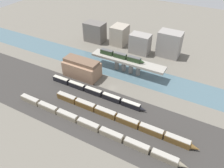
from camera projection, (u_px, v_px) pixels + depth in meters
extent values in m
plane|color=#666056|center=(113.00, 88.00, 143.09)|extent=(400.00, 400.00, 0.00)
cube|color=#33302D|center=(93.00, 110.00, 126.28)|extent=(280.00, 42.00, 0.01)
cube|color=#47606B|center=(127.00, 72.00, 158.37)|extent=(320.00, 22.54, 0.01)
cube|color=gray|center=(128.00, 61.00, 152.87)|extent=(54.20, 8.89, 1.61)
cylinder|color=gray|center=(117.00, 64.00, 159.07)|extent=(2.98, 2.98, 8.31)
cylinder|color=gray|center=(124.00, 66.00, 156.93)|extent=(2.98, 2.98, 8.31)
cylinder|color=gray|center=(131.00, 68.00, 154.79)|extent=(2.98, 2.98, 8.31)
cylinder|color=gray|center=(138.00, 70.00, 152.65)|extent=(2.98, 2.98, 8.31)
cube|color=#23381E|center=(107.00, 52.00, 157.79)|extent=(9.55, 2.92, 3.14)
cube|color=#4C4C4C|center=(107.00, 50.00, 156.72)|extent=(9.17, 2.69, 0.40)
cube|color=#23381E|center=(120.00, 56.00, 153.70)|extent=(9.55, 2.92, 3.14)
cube|color=#4C4C4C|center=(120.00, 54.00, 152.63)|extent=(9.17, 2.69, 0.40)
cube|color=#23381E|center=(134.00, 60.00, 149.62)|extent=(9.55, 2.92, 3.14)
cube|color=#4C4C4C|center=(134.00, 57.00, 148.55)|extent=(9.17, 2.69, 0.40)
cone|color=#23381E|center=(143.00, 62.00, 147.26)|extent=(3.34, 2.63, 2.63)
cube|color=gray|center=(30.00, 100.00, 131.38)|extent=(12.83, 3.10, 3.02)
cube|color=#9E998E|center=(30.00, 98.00, 130.35)|extent=(12.32, 2.85, 0.40)
cube|color=gray|center=(48.00, 107.00, 126.10)|extent=(12.83, 3.10, 3.02)
cube|color=#9E998E|center=(48.00, 105.00, 125.06)|extent=(12.32, 2.85, 0.40)
cube|color=gray|center=(67.00, 116.00, 120.81)|extent=(12.83, 3.10, 3.02)
cube|color=#9E998E|center=(67.00, 114.00, 119.78)|extent=(12.32, 2.85, 0.40)
cube|color=gray|center=(88.00, 125.00, 115.52)|extent=(12.83, 3.10, 3.02)
cube|color=#9E998E|center=(88.00, 123.00, 114.49)|extent=(12.32, 2.85, 0.40)
cube|color=gray|center=(111.00, 135.00, 110.23)|extent=(12.83, 3.10, 3.02)
cube|color=#9E998E|center=(111.00, 132.00, 109.20)|extent=(12.32, 2.85, 0.40)
cube|color=gray|center=(137.00, 145.00, 104.95)|extent=(12.83, 3.10, 3.02)
cube|color=#9E998E|center=(137.00, 143.00, 103.91)|extent=(12.32, 2.85, 0.40)
cube|color=gray|center=(165.00, 157.00, 99.66)|extent=(12.83, 3.10, 3.02)
cube|color=#9E998E|center=(165.00, 155.00, 98.63)|extent=(12.32, 2.85, 0.40)
cone|color=gray|center=(184.00, 166.00, 96.46)|extent=(4.49, 2.72, 2.72)
cube|color=brown|center=(67.00, 98.00, 132.49)|extent=(12.80, 3.18, 3.62)
cube|color=#9E998E|center=(67.00, 95.00, 131.28)|extent=(12.29, 2.92, 0.40)
cube|color=brown|center=(85.00, 105.00, 127.35)|extent=(12.80, 3.18, 3.62)
cube|color=#9E998E|center=(85.00, 102.00, 126.14)|extent=(12.29, 2.92, 0.40)
cube|color=brown|center=(106.00, 113.00, 122.21)|extent=(12.80, 3.18, 3.62)
cube|color=#9E998E|center=(105.00, 110.00, 121.00)|extent=(12.29, 2.92, 0.40)
cube|color=brown|center=(127.00, 121.00, 117.07)|extent=(12.80, 3.18, 3.62)
cube|color=#9E998E|center=(128.00, 119.00, 115.86)|extent=(12.29, 2.92, 0.40)
cube|color=brown|center=(151.00, 131.00, 111.93)|extent=(12.80, 3.18, 3.62)
cube|color=#9E998E|center=(152.00, 128.00, 110.72)|extent=(12.29, 2.92, 0.40)
cube|color=brown|center=(177.00, 141.00, 106.79)|extent=(12.80, 3.18, 3.62)
cube|color=#9E998E|center=(178.00, 138.00, 105.58)|extent=(12.29, 2.92, 0.40)
cone|color=brown|center=(195.00, 148.00, 103.62)|extent=(4.48, 2.86, 2.86)
cube|color=black|center=(61.00, 80.00, 147.12)|extent=(11.77, 2.65, 3.37)
cube|color=#B7B2A3|center=(61.00, 78.00, 145.98)|extent=(11.30, 2.43, 0.40)
cube|color=black|center=(77.00, 86.00, 142.22)|extent=(11.77, 2.65, 3.37)
cube|color=#B7B2A3|center=(76.00, 83.00, 141.08)|extent=(11.30, 2.43, 0.40)
cube|color=black|center=(93.00, 92.00, 137.31)|extent=(11.77, 2.65, 3.37)
cube|color=#B7B2A3|center=(93.00, 89.00, 136.18)|extent=(11.30, 2.43, 0.40)
cube|color=black|center=(111.00, 98.00, 132.41)|extent=(11.77, 2.65, 3.37)
cube|color=#B7B2A3|center=(111.00, 96.00, 131.27)|extent=(11.30, 2.43, 0.40)
cube|color=black|center=(131.00, 105.00, 127.51)|extent=(11.77, 2.65, 3.37)
cube|color=#B7B2A3|center=(131.00, 103.00, 126.37)|extent=(11.30, 2.43, 0.40)
cone|color=black|center=(143.00, 110.00, 124.59)|extent=(4.12, 2.38, 2.38)
cube|color=#937056|center=(82.00, 69.00, 151.18)|extent=(25.07, 12.54, 10.62)
cube|color=brown|center=(81.00, 61.00, 147.27)|extent=(24.56, 8.78, 2.33)
cube|color=#605B56|center=(95.00, 32.00, 193.28)|extent=(17.68, 11.53, 17.01)
cube|color=gray|center=(120.00, 35.00, 188.71)|extent=(12.44, 14.58, 16.54)
cube|color=gray|center=(140.00, 44.00, 176.26)|extent=(15.95, 10.61, 15.93)
cube|color=gray|center=(169.00, 44.00, 171.17)|extent=(17.71, 11.87, 20.16)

